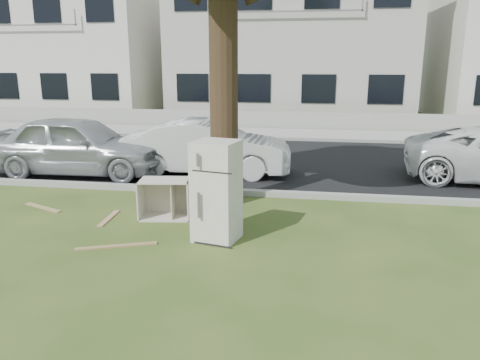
% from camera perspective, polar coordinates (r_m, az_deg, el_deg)
% --- Properties ---
extents(ground, '(120.00, 120.00, 0.00)m').
position_cam_1_polar(ground, '(7.58, -1.52, -7.00)').
color(ground, '#31491A').
extents(road, '(120.00, 7.00, 0.01)m').
position_cam_1_polar(road, '(13.29, 3.31, 2.37)').
color(road, black).
rests_on(road, ground).
extents(kerb_near, '(120.00, 0.18, 0.12)m').
position_cam_1_polar(kerb_near, '(9.87, 1.13, -1.88)').
color(kerb_near, gray).
rests_on(kerb_near, ground).
extents(kerb_far, '(120.00, 0.18, 0.12)m').
position_cam_1_polar(kerb_far, '(16.76, 4.60, 4.84)').
color(kerb_far, gray).
rests_on(kerb_far, ground).
extents(sidewalk, '(120.00, 2.80, 0.01)m').
position_cam_1_polar(sidewalk, '(18.19, 4.98, 5.60)').
color(sidewalk, gray).
rests_on(sidewalk, ground).
extents(low_wall, '(120.00, 0.15, 0.70)m').
position_cam_1_polar(low_wall, '(19.72, 5.37, 7.28)').
color(low_wall, gray).
rests_on(low_wall, ground).
extents(townhouse_left, '(10.20, 8.16, 7.04)m').
position_cam_1_polar(townhouse_left, '(27.84, -20.07, 15.10)').
color(townhouse_left, silver).
rests_on(townhouse_left, ground).
extents(townhouse_center, '(11.22, 8.16, 7.44)m').
position_cam_1_polar(townhouse_center, '(24.49, 6.41, 16.54)').
color(townhouse_center, '#B5B1A5').
rests_on(townhouse_center, ground).
extents(fridge, '(0.76, 0.73, 1.58)m').
position_cam_1_polar(fridge, '(7.27, -2.88, -1.37)').
color(fridge, beige).
rests_on(fridge, ground).
extents(cabinet, '(0.98, 0.69, 0.71)m').
position_cam_1_polar(cabinet, '(8.51, -9.12, -2.24)').
color(cabinet, white).
rests_on(cabinet, ground).
extents(plank_a, '(1.18, 0.54, 0.02)m').
position_cam_1_polar(plank_a, '(7.44, -14.82, -7.80)').
color(plank_a, olive).
rests_on(plank_a, ground).
extents(plank_b, '(0.95, 0.49, 0.02)m').
position_cam_1_polar(plank_b, '(9.79, -22.88, -3.11)').
color(plank_b, '#998450').
rests_on(plank_b, ground).
extents(plank_c, '(0.15, 0.87, 0.02)m').
position_cam_1_polar(plank_c, '(8.75, -15.68, -4.50)').
color(plank_c, tan).
rests_on(plank_c, ground).
extents(car_center, '(4.14, 1.61, 1.34)m').
position_cam_1_polar(car_center, '(11.62, -3.93, 3.98)').
color(car_center, silver).
rests_on(car_center, ground).
extents(car_left, '(4.38, 1.87, 1.47)m').
position_cam_1_polar(car_left, '(12.21, -19.15, 4.03)').
color(car_left, '#A1A3A8').
rests_on(car_left, ground).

